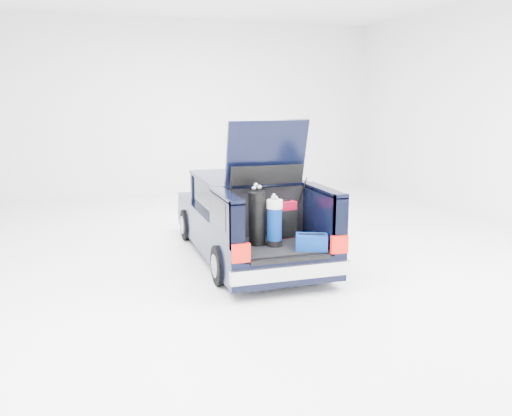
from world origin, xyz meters
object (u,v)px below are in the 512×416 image
object	(u,v)px
car	(246,218)
blue_duffel	(312,242)
black_golf_bag	(257,218)
blue_golf_bag	(275,222)
red_suitcase	(283,219)

from	to	relation	value
car	blue_duffel	world-z (taller)	car
black_golf_bag	blue_duffel	bearing A→B (deg)	-10.50
car	black_golf_bag	distance (m)	1.57
black_golf_bag	blue_golf_bag	bearing A→B (deg)	-4.70
black_golf_bag	blue_golf_bag	size ratio (longest dim) A/B	1.17
red_suitcase	blue_duffel	world-z (taller)	red_suitcase
black_golf_bag	blue_duffel	world-z (taller)	black_golf_bag
black_golf_bag	car	bearing A→B (deg)	103.82
car	blue_golf_bag	bearing A→B (deg)	-91.22
blue_golf_bag	blue_duffel	distance (m)	0.63
black_golf_bag	blue_golf_bag	distance (m)	0.28
red_suitcase	black_golf_bag	xyz separation A→B (m)	(-0.54, -0.32, 0.13)
red_suitcase	black_golf_bag	size ratio (longest dim) A/B	0.66
red_suitcase	blue_duffel	distance (m)	0.83
red_suitcase	black_golf_bag	world-z (taller)	black_golf_bag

